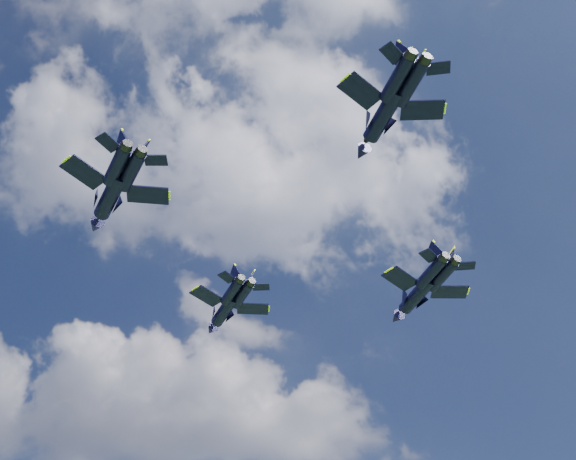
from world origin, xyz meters
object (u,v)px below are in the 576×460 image
Objects in this scene: jet_left at (109,198)px; jet_right at (415,296)px; jet_lead at (224,311)px; jet_slot at (381,118)px.

jet_left is 1.00× the size of jet_right.
jet_right is (24.12, -7.44, -2.52)m from jet_lead.
jet_lead reaches higher than jet_right.
jet_right is at bearing -40.60° from jet_lead.
jet_right is 27.70m from jet_slot.
jet_slot reaches higher than jet_right.
jet_right is at bearing -2.71° from jet_left.
jet_left is 30.18m from jet_slot.
jet_left is 1.05× the size of jet_slot.
jet_lead reaches higher than jet_left.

